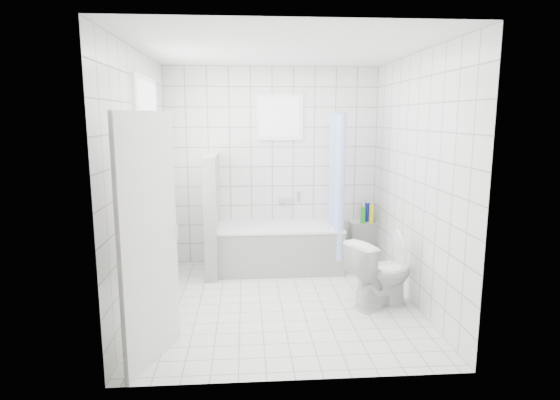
{
  "coord_description": "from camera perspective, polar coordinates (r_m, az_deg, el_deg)",
  "views": [
    {
      "loc": [
        -0.36,
        -4.71,
        1.95
      ],
      "look_at": [
        0.02,
        0.35,
        1.05
      ],
      "focal_mm": 30.0,
      "sensor_mm": 36.0,
      "label": 1
    }
  ],
  "objects": [
    {
      "name": "window_back",
      "position": [
        6.18,
        -0.0,
        10.07
      ],
      "size": [
        0.5,
        0.01,
        0.5
      ],
      "primitive_type": "cube",
      "color": "white",
      "rests_on": "wall_back"
    },
    {
      "name": "curtain_rod",
      "position": [
        5.92,
        7.11,
        10.48
      ],
      "size": [
        0.02,
        0.8,
        0.02
      ],
      "primitive_type": "cylinder",
      "rotation": [
        1.57,
        0.0,
        0.0
      ],
      "color": "silver",
      "rests_on": "wall_back"
    },
    {
      "name": "wall_right",
      "position": [
        5.07,
        16.1,
        2.29
      ],
      "size": [
        0.02,
        3.0,
        2.6
      ],
      "primitive_type": "cube",
      "color": "white",
      "rests_on": "ground"
    },
    {
      "name": "bathtub",
      "position": [
        6.08,
        -0.05,
        -5.77
      ],
      "size": [
        1.57,
        0.77,
        0.58
      ],
      "color": "white",
      "rests_on": "ground"
    },
    {
      "name": "door",
      "position": [
        3.8,
        -15.63,
        -4.8
      ],
      "size": [
        0.31,
        0.77,
        2.0
      ],
      "primitive_type": "cube",
      "rotation": [
        0.0,
        0.0,
        -0.35
      ],
      "color": "silver",
      "rests_on": "ground"
    },
    {
      "name": "ledge_bottles",
      "position": [
        6.4,
        10.49,
        -1.64
      ],
      "size": [
        0.18,
        0.19,
        0.25
      ],
      "color": "yellow",
      "rests_on": "tiled_ledge"
    },
    {
      "name": "window_left",
      "position": [
        5.12,
        -15.56,
        5.77
      ],
      "size": [
        0.01,
        0.9,
        1.4
      ],
      "primitive_type": "cube",
      "color": "white",
      "rests_on": "wall_left"
    },
    {
      "name": "sill_bottles",
      "position": [
        5.14,
        -14.75,
        -0.64
      ],
      "size": [
        0.12,
        0.62,
        0.3
      ],
      "color": "silver",
      "rests_on": "window_sill"
    },
    {
      "name": "tiled_ledge",
      "position": [
        6.52,
        10.26,
        -4.99
      ],
      "size": [
        0.4,
        0.24,
        0.55
      ],
      "primitive_type": "cube",
      "color": "white",
      "rests_on": "ground"
    },
    {
      "name": "wall_back",
      "position": [
        6.25,
        -0.95,
        4.1
      ],
      "size": [
        2.8,
        0.02,
        2.6
      ],
      "primitive_type": "cube",
      "color": "white",
      "rests_on": "ground"
    },
    {
      "name": "shower_curtain",
      "position": [
        5.86,
        7.16,
        1.64
      ],
      "size": [
        0.14,
        0.48,
        1.78
      ],
      "primitive_type": null,
      "color": "#5678FF",
      "rests_on": "curtain_rod"
    },
    {
      "name": "window_sill",
      "position": [
        5.21,
        -14.69,
        -2.34
      ],
      "size": [
        0.18,
        1.02,
        0.08
      ],
      "primitive_type": "cube",
      "color": "white",
      "rests_on": "wall_left"
    },
    {
      "name": "wall_left",
      "position": [
        4.87,
        -16.6,
        1.96
      ],
      "size": [
        0.02,
        3.0,
        2.6
      ],
      "primitive_type": "cube",
      "color": "white",
      "rests_on": "ground"
    },
    {
      "name": "ceiling",
      "position": [
        4.76,
        0.09,
        17.9
      ],
      "size": [
        3.0,
        3.0,
        0.0
      ],
      "primitive_type": "plane",
      "rotation": [
        3.14,
        0.0,
        0.0
      ],
      "color": "white",
      "rests_on": "ground"
    },
    {
      "name": "toilet",
      "position": [
        5.01,
        12.19,
        -8.69
      ],
      "size": [
        0.8,
        0.66,
        0.72
      ],
      "primitive_type": "imported",
      "rotation": [
        0.0,
        0.0,
        2.0
      ],
      "color": "white",
      "rests_on": "ground"
    },
    {
      "name": "ground",
      "position": [
        5.11,
        0.08,
        -12.38
      ],
      "size": [
        3.0,
        3.0,
        0.0
      ],
      "primitive_type": "plane",
      "color": "white",
      "rests_on": "ground"
    },
    {
      "name": "wall_front",
      "position": [
        3.29,
        2.05,
        -1.35
      ],
      "size": [
        2.8,
        0.02,
        2.6
      ],
      "primitive_type": "cube",
      "color": "white",
      "rests_on": "ground"
    },
    {
      "name": "tub_faucet",
      "position": [
        6.29,
        0.63,
        -0.01
      ],
      "size": [
        0.18,
        0.06,
        0.06
      ],
      "primitive_type": "cube",
      "color": "silver",
      "rests_on": "wall_back"
    },
    {
      "name": "partition_wall",
      "position": [
        5.92,
        -8.26,
        -1.73
      ],
      "size": [
        0.15,
        0.85,
        1.5
      ],
      "primitive_type": "cube",
      "color": "white",
      "rests_on": "ground"
    }
  ]
}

